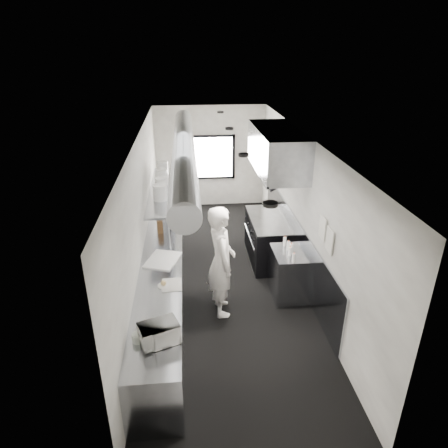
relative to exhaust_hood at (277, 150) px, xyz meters
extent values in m
cube|color=black|center=(-1.10, -0.70, -2.39)|extent=(3.00, 8.00, 0.01)
cube|color=silver|center=(-1.10, -0.70, 0.41)|extent=(3.00, 8.00, 0.01)
cube|color=silver|center=(-1.10, 3.30, -0.99)|extent=(3.00, 0.02, 2.80)
cube|color=silver|center=(-1.10, -4.70, -0.99)|extent=(3.00, 0.02, 2.80)
cube|color=silver|center=(-2.60, -0.70, -0.99)|extent=(0.02, 8.00, 2.80)
cube|color=silver|center=(0.40, -0.70, -0.99)|extent=(0.02, 8.00, 2.80)
cube|color=gray|center=(0.38, -0.40, -1.84)|extent=(0.03, 5.50, 1.10)
cylinder|color=gray|center=(-1.80, -0.30, 0.16)|extent=(0.40, 6.40, 0.40)
cube|color=white|center=(-1.10, 3.26, -0.99)|extent=(1.20, 0.03, 1.10)
cube|color=black|center=(-1.10, 3.28, -0.42)|extent=(1.36, 0.03, 0.08)
cube|color=black|center=(-1.10, 3.28, -1.57)|extent=(1.36, 0.03, 0.08)
cube|color=black|center=(-1.74, 3.28, -0.99)|extent=(0.08, 0.03, 1.25)
cube|color=black|center=(-0.46, 3.28, -0.99)|extent=(0.08, 0.03, 1.25)
cube|color=gray|center=(0.00, 0.00, 0.01)|extent=(0.80, 2.20, 0.80)
cube|color=gray|center=(-0.38, 0.00, -0.38)|extent=(0.05, 2.20, 0.05)
cube|color=black|center=(-0.08, 0.00, -0.33)|extent=(0.50, 2.10, 0.28)
cube|color=gray|center=(-2.25, -1.20, -1.94)|extent=(0.70, 6.00, 0.90)
cube|color=gray|center=(-2.30, 0.30, -0.84)|extent=(0.45, 3.00, 0.04)
cylinder|color=gray|center=(-2.10, -1.10, -1.17)|extent=(0.04, 0.04, 0.66)
cylinder|color=gray|center=(-2.10, 0.30, -1.17)|extent=(0.04, 0.04, 0.66)
cylinder|color=gray|center=(-2.10, 1.70, -1.17)|extent=(0.04, 0.04, 0.66)
cube|color=black|center=(-0.05, 0.00, -1.94)|extent=(0.85, 1.60, 0.90)
cube|color=gray|center=(-0.05, 0.00, -1.47)|extent=(0.85, 1.60, 0.04)
cube|color=gray|center=(-0.46, 0.00, -1.94)|extent=(0.03, 1.55, 0.80)
cylinder|color=gray|center=(-0.49, 0.00, -1.84)|extent=(0.03, 1.30, 0.03)
cube|color=gray|center=(0.05, -1.40, -1.94)|extent=(0.65, 0.80, 0.90)
cube|color=gray|center=(-2.25, 2.50, -1.94)|extent=(0.70, 1.20, 0.90)
cube|color=silver|center=(0.37, -1.90, -0.79)|extent=(0.02, 0.28, 0.38)
cube|color=silver|center=(0.37, -2.25, -0.84)|extent=(0.02, 0.28, 0.38)
imported|color=white|center=(-1.24, -1.74, -1.41)|extent=(0.53, 0.75, 1.96)
imported|color=white|center=(-2.17, -3.53, -1.36)|extent=(0.53, 0.47, 0.26)
cylinder|color=beige|center=(-2.44, -3.49, -1.44)|extent=(0.16, 0.16, 0.11)
cylinder|color=beige|center=(-2.36, -3.33, -1.44)|extent=(0.17, 0.17, 0.11)
cube|color=white|center=(-2.05, -2.25, -1.49)|extent=(0.31, 0.39, 0.01)
cylinder|color=silver|center=(-2.18, -2.27, -1.48)|extent=(0.22, 0.22, 0.02)
sphere|color=#DEBA74|center=(-2.18, -2.27, -1.43)|extent=(0.08, 0.08, 0.08)
cube|color=white|center=(-2.23, -1.47, -1.48)|extent=(0.66, 0.77, 0.02)
cube|color=brown|center=(-2.33, -0.30, -1.36)|extent=(0.14, 0.25, 0.26)
cylinder|color=silver|center=(-2.28, -0.33, -0.67)|extent=(0.30, 0.30, 0.30)
cylinder|color=silver|center=(-2.27, 0.09, -0.67)|extent=(0.29, 0.29, 0.30)
cylinder|color=silver|center=(-2.27, 0.57, -0.65)|extent=(0.30, 0.30, 0.33)
cylinder|color=silver|center=(-2.28, 1.06, -0.64)|extent=(0.30, 0.30, 0.37)
cylinder|color=white|center=(-0.01, -1.74, -1.41)|extent=(0.07, 0.07, 0.16)
cylinder|color=white|center=(-0.02, -1.51, -1.41)|extent=(0.07, 0.07, 0.17)
cylinder|color=white|center=(0.02, -1.45, -1.39)|extent=(0.08, 0.08, 0.20)
cylinder|color=white|center=(0.00, -1.30, -1.41)|extent=(0.06, 0.06, 0.17)
cylinder|color=white|center=(-0.02, -1.14, -1.40)|extent=(0.07, 0.07, 0.17)
camera|label=1|loc=(-1.75, -7.51, 1.92)|focal=32.09mm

